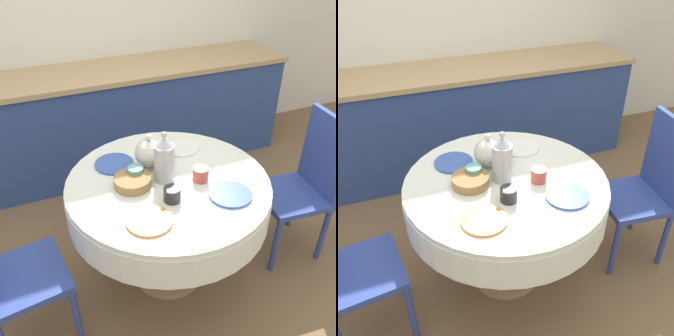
{
  "view_description": "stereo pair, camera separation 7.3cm",
  "coord_description": "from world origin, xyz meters",
  "views": [
    {
      "loc": [
        -0.65,
        -1.53,
        1.94
      ],
      "look_at": [
        0.0,
        0.0,
        0.82
      ],
      "focal_mm": 40.0,
      "sensor_mm": 36.0,
      "label": 1
    },
    {
      "loc": [
        -0.58,
        -1.56,
        1.94
      ],
      "look_at": [
        0.0,
        0.0,
        0.82
      ],
      "focal_mm": 40.0,
      "sensor_mm": 36.0,
      "label": 2
    }
  ],
  "objects": [
    {
      "name": "chair_left",
      "position": [
        0.91,
        -0.1,
        0.54
      ],
      "size": [
        0.44,
        0.44,
        0.99
      ],
      "rotation": [
        0.0,
        0.0,
        1.47
      ],
      "color": "#2D428E",
      "rests_on": "ground_plane"
    },
    {
      "name": "cup_near_right",
      "position": [
        0.16,
        -0.07,
        0.78
      ],
      "size": [
        0.09,
        0.09,
        0.08
      ],
      "primitive_type": "cylinder",
      "color": "#CC4C3D",
      "rests_on": "dining_table"
    },
    {
      "name": "plate_far_right",
      "position": [
        0.2,
        0.28,
        0.75
      ],
      "size": [
        0.23,
        0.23,
        0.01
      ],
      "primitive_type": "cylinder",
      "color": "white",
      "rests_on": "dining_table"
    },
    {
      "name": "cup_far_right",
      "position": [
        0.06,
        0.17,
        0.78
      ],
      "size": [
        0.09,
        0.09,
        0.08
      ],
      "primitive_type": "cylinder",
      "color": "#5BA39E",
      "rests_on": "dining_table"
    },
    {
      "name": "dining_table",
      "position": [
        0.0,
        0.0,
        0.61
      ],
      "size": [
        1.13,
        1.13,
        0.74
      ],
      "color": "tan",
      "rests_on": "ground_plane"
    },
    {
      "name": "cup_near_left",
      "position": [
        -0.05,
        -0.17,
        0.78
      ],
      "size": [
        0.09,
        0.09,
        0.08
      ],
      "primitive_type": "cylinder",
      "color": "#28282D",
      "rests_on": "dining_table"
    },
    {
      "name": "cup_far_left",
      "position": [
        -0.16,
        0.08,
        0.78
      ],
      "size": [
        0.09,
        0.09,
        0.08
      ],
      "primitive_type": "cylinder",
      "color": "#5BA39E",
      "rests_on": "dining_table"
    },
    {
      "name": "teapot",
      "position": [
        -0.04,
        0.16,
        0.84
      ],
      "size": [
        0.23,
        0.17,
        0.21
      ],
      "color": "silver",
      "rests_on": "dining_table"
    },
    {
      "name": "chair_right",
      "position": [
        -0.9,
        -0.12,
        0.54
      ],
      "size": [
        0.45,
        0.45,
        0.99
      ],
      "rotation": [
        0.0,
        0.0,
        -1.44
      ],
      "color": "#2D428E",
      "rests_on": "ground_plane"
    },
    {
      "name": "plate_far_left",
      "position": [
        -0.23,
        0.26,
        0.75
      ],
      "size": [
        0.23,
        0.23,
        0.01
      ],
      "primitive_type": "cylinder",
      "color": "#3856AD",
      "rests_on": "dining_table"
    },
    {
      "name": "plate_near_left",
      "position": [
        -0.21,
        -0.28,
        0.75
      ],
      "size": [
        0.23,
        0.23,
        0.01
      ],
      "primitive_type": "cylinder",
      "color": "orange",
      "rests_on": "dining_table"
    },
    {
      "name": "bread_basket",
      "position": [
        -0.19,
        0.03,
        0.77
      ],
      "size": [
        0.2,
        0.2,
        0.05
      ],
      "primitive_type": "cylinder",
      "color": "olive",
      "rests_on": "dining_table"
    },
    {
      "name": "coffee_carafe",
      "position": [
        -0.02,
        0.01,
        0.87
      ],
      "size": [
        0.11,
        0.11,
        0.3
      ],
      "color": "#B2B2B7",
      "rests_on": "dining_table"
    },
    {
      "name": "ground_plane",
      "position": [
        0.0,
        0.0,
        0.0
      ],
      "size": [
        12.0,
        12.0,
        0.0
      ],
      "primitive_type": "plane",
      "color": "brown"
    },
    {
      "name": "wall_back",
      "position": [
        0.0,
        1.73,
        1.3
      ],
      "size": [
        7.0,
        0.05,
        2.6
      ],
      "color": "silver",
      "rests_on": "ground_plane"
    },
    {
      "name": "plate_near_right",
      "position": [
        0.24,
        -0.25,
        0.75
      ],
      "size": [
        0.23,
        0.23,
        0.01
      ],
      "primitive_type": "cylinder",
      "color": "#3856AD",
      "rests_on": "dining_table"
    },
    {
      "name": "kitchen_counter",
      "position": [
        0.0,
        1.4,
        0.46
      ],
      "size": [
        3.24,
        0.64,
        0.92
      ],
      "color": "#2D4784",
      "rests_on": "ground_plane"
    }
  ]
}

